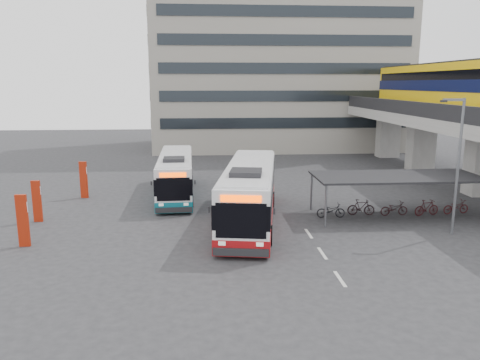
{
  "coord_description": "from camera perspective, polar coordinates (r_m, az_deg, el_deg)",
  "views": [
    {
      "loc": [
        -3.0,
        -23.87,
        8.0
      ],
      "look_at": [
        -0.87,
        4.96,
        2.0
      ],
      "focal_mm": 35.0,
      "sensor_mm": 36.0,
      "label": 1
    }
  ],
  "objects": [
    {
      "name": "lamp_post",
      "position": [
        26.97,
        24.94,
        2.4
      ],
      "size": [
        1.28,
        0.26,
        7.26
      ],
      "rotation": [
        0.0,
        0.0,
        -0.09
      ],
      "color": "#595B60",
      "rests_on": "ground"
    },
    {
      "name": "bike_shelter",
      "position": [
        29.94,
        18.49,
        -1.39
      ],
      "size": [
        10.0,
        4.0,
        2.54
      ],
      "color": "#595B60",
      "rests_on": "ground"
    },
    {
      "name": "ground",
      "position": [
        25.35,
        2.81,
        -6.69
      ],
      "size": [
        120.0,
        120.0,
        0.0
      ],
      "primitive_type": "plane",
      "color": "#28282B",
      "rests_on": "ground"
    },
    {
      "name": "sign_totem_north",
      "position": [
        34.8,
        -18.52,
        0.09
      ],
      "size": [
        0.56,
        0.29,
        2.61
      ],
      "rotation": [
        0.0,
        0.0,
        -0.25
      ],
      "color": "#9A1E09",
      "rests_on": "ground"
    },
    {
      "name": "road_markings",
      "position": [
        23.01,
        10.0,
        -8.79
      ],
      "size": [
        0.15,
        7.6,
        0.01
      ],
      "color": "beige",
      "rests_on": "ground"
    },
    {
      "name": "sign_totem_south",
      "position": [
        25.58,
        -24.97,
        -4.43
      ],
      "size": [
        0.57,
        0.18,
        2.66
      ],
      "rotation": [
        0.0,
        0.0,
        0.02
      ],
      "color": "#9A1E09",
      "rests_on": "ground"
    },
    {
      "name": "bus_teal",
      "position": [
        34.04,
        -7.83,
        0.58
      ],
      "size": [
        2.69,
        10.9,
        3.2
      ],
      "rotation": [
        0.0,
        0.0,
        0.03
      ],
      "color": "white",
      "rests_on": "ground"
    },
    {
      "name": "viaduct",
      "position": [
        42.71,
        23.97,
        8.36
      ],
      "size": [
        8.0,
        32.0,
        9.68
      ],
      "color": "gray",
      "rests_on": "ground"
    },
    {
      "name": "sign_totem_mid",
      "position": [
        29.8,
        -23.52,
        -2.31
      ],
      "size": [
        0.53,
        0.16,
        2.47
      ],
      "rotation": [
        0.0,
        0.0,
        -0.01
      ],
      "color": "#9A1E09",
      "rests_on": "ground"
    },
    {
      "name": "bus_main",
      "position": [
        27.17,
        1.2,
        -1.68
      ],
      "size": [
        4.62,
        12.68,
        3.67
      ],
      "rotation": [
        0.0,
        0.0,
        -0.16
      ],
      "color": "white",
      "rests_on": "ground"
    },
    {
      "name": "office_block",
      "position": [
        60.71,
        4.48,
        15.94
      ],
      "size": [
        30.0,
        15.0,
        25.0
      ],
      "primitive_type": "cube",
      "color": "gray",
      "rests_on": "ground"
    },
    {
      "name": "pedestrian",
      "position": [
        23.87,
        -1.8,
        -5.66
      ],
      "size": [
        0.66,
        0.75,
        1.74
      ],
      "primitive_type": "imported",
      "rotation": [
        0.0,
        0.0,
        1.1
      ],
      "color": "black",
      "rests_on": "ground"
    }
  ]
}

